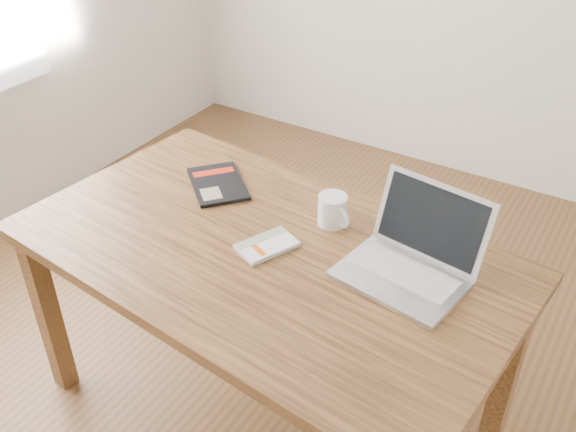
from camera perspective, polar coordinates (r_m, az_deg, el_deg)
The scene contains 6 objects.
room at distance 1.68m, azimuth 1.88°, elevation 14.14°, with size 4.04×4.04×2.70m.
desk at distance 2.02m, azimuth -2.11°, elevation -4.85°, with size 1.62×1.03×0.75m.
white_guidebook at distance 1.96m, azimuth -1.88°, elevation -2.64°, with size 0.17×0.21×0.02m.
black_guidebook at distance 2.27m, azimuth -6.27°, elevation 2.87°, with size 0.31×0.30×0.01m.
laptop at distance 1.87m, azimuth 10.92°, elevation -3.67°, with size 0.39×0.36×0.24m.
coffee_mug at distance 2.04m, azimuth 4.02°, elevation 0.54°, with size 0.13×0.09×0.10m.
Camera 1 is at (0.72, -1.37, 1.93)m, focal length 40.00 mm.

